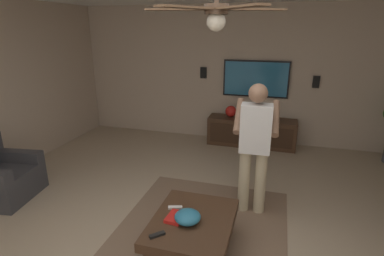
{
  "coord_description": "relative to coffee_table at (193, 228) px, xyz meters",
  "views": [
    {
      "loc": [
        -2.41,
        -0.81,
        2.23
      ],
      "look_at": [
        0.96,
        0.16,
        1.08
      ],
      "focal_mm": 28.48,
      "sensor_mm": 36.0,
      "label": 1
    }
  ],
  "objects": [
    {
      "name": "media_console",
      "position": [
        3.27,
        -0.27,
        -0.02
      ],
      "size": [
        0.45,
        1.7,
        0.55
      ],
      "rotation": [
        0.0,
        0.0,
        3.14
      ],
      "color": "#422B1C",
      "rests_on": "ground"
    },
    {
      "name": "area_rug",
      "position": [
        0.2,
        -0.0,
        -0.29
      ],
      "size": [
        2.55,
        1.92,
        0.01
      ],
      "primitive_type": "cube",
      "color": "#7A604C",
      "rests_on": "ground"
    },
    {
      "name": "wall_speaker_left",
      "position": [
        3.53,
        -1.38,
        0.99
      ],
      "size": [
        0.06,
        0.12,
        0.22
      ],
      "primitive_type": "cube",
      "color": "black"
    },
    {
      "name": "remote_black",
      "position": [
        -0.34,
        0.24,
        0.12
      ],
      "size": [
        0.14,
        0.14,
        0.02
      ],
      "primitive_type": "cube",
      "rotation": [
        0.0,
        0.0,
        2.35
      ],
      "color": "black",
      "rests_on": "coffee_table"
    },
    {
      "name": "bowl",
      "position": [
        -0.06,
        0.03,
        0.16
      ],
      "size": [
        0.26,
        0.26,
        0.12
      ],
      "primitive_type": "ellipsoid",
      "color": "teal",
      "rests_on": "coffee_table"
    },
    {
      "name": "remote_white",
      "position": [
        0.13,
        0.23,
        0.12
      ],
      "size": [
        0.08,
        0.16,
        0.02
      ],
      "primitive_type": "cube",
      "rotation": [
        0.0,
        0.0,
        1.86
      ],
      "color": "white",
      "rests_on": "coffee_table"
    },
    {
      "name": "wall_speaker_right",
      "position": [
        3.53,
        0.78,
        1.07
      ],
      "size": [
        0.06,
        0.12,
        0.22
      ],
      "primitive_type": "cube",
      "color": "black"
    },
    {
      "name": "person_standing",
      "position": [
        0.96,
        -0.5,
        0.64
      ],
      "size": [
        0.55,
        0.55,
        1.64
      ],
      "rotation": [
        0.0,
        0.0,
        0.04
      ],
      "color": "#C6B793",
      "rests_on": "ground"
    },
    {
      "name": "wall_back_tv",
      "position": [
        3.61,
        0.09,
        1.04
      ],
      "size": [
        0.1,
        6.73,
        2.68
      ],
      "primitive_type": "cube",
      "color": "#BCA893",
      "rests_on": "ground"
    },
    {
      "name": "book",
      "position": [
        -0.04,
        0.17,
        0.12
      ],
      "size": [
        0.23,
        0.18,
        0.04
      ],
      "primitive_type": "cube",
      "rotation": [
        0.0,
        0.0,
        3.05
      ],
      "color": "red",
      "rests_on": "coffee_table"
    },
    {
      "name": "tv",
      "position": [
        3.51,
        -0.27,
        1.0
      ],
      "size": [
        0.05,
        1.26,
        0.71
      ],
      "rotation": [
        0.0,
        0.0,
        3.14
      ],
      "color": "black"
    },
    {
      "name": "ceiling_fan",
      "position": [
        0.13,
        -0.16,
        2.06
      ],
      "size": [
        1.15,
        1.17,
        0.46
      ],
      "color": "#4C3828"
    },
    {
      "name": "coffee_table",
      "position": [
        0.0,
        0.0,
        0.0
      ],
      "size": [
        1.0,
        0.8,
        0.4
      ],
      "color": "#422B1C",
      "rests_on": "ground"
    },
    {
      "name": "vase_round",
      "position": [
        3.31,
        0.15,
        0.36
      ],
      "size": [
        0.22,
        0.22,
        0.22
      ],
      "primitive_type": "sphere",
      "color": "red",
      "rests_on": "media_console"
    }
  ]
}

